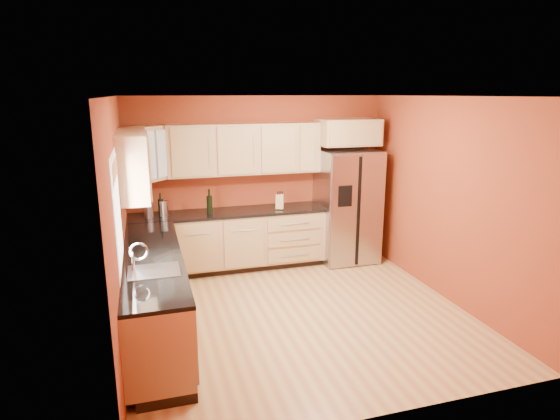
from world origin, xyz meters
name	(u,v)px	position (x,y,z in m)	size (l,w,h in m)	color
floor	(299,313)	(0.00, 0.00, 0.00)	(4.00, 4.00, 0.00)	#B07844
ceiling	(301,96)	(0.00, 0.00, 2.60)	(4.00, 4.00, 0.00)	white
wall_back	(259,181)	(0.00, 2.00, 1.30)	(4.00, 0.04, 2.60)	maroon
wall_front	(383,271)	(0.00, -2.00, 1.30)	(4.00, 0.04, 2.60)	maroon
wall_left	(120,224)	(-2.00, 0.00, 1.30)	(0.04, 4.00, 2.60)	maroon
wall_right	(447,200)	(2.00, 0.00, 1.30)	(0.04, 4.00, 2.60)	maroon
base_cabinets_back	(229,242)	(-0.55, 1.70, 0.44)	(2.90, 0.60, 0.88)	tan
base_cabinets_left	(154,296)	(-1.70, 0.00, 0.44)	(0.60, 2.80, 0.88)	tan
countertop_back	(228,213)	(-0.55, 1.69, 0.90)	(2.90, 0.62, 0.04)	black
countertop_left	(153,257)	(-1.69, 0.00, 0.90)	(0.62, 2.80, 0.04)	black
upper_cabinets_back	(245,149)	(-0.25, 1.83, 1.83)	(2.30, 0.33, 0.75)	tan
upper_cabinets_left	(133,164)	(-1.83, 0.72, 1.83)	(0.33, 1.35, 0.75)	tan
corner_upper_cabinet	(146,154)	(-1.67, 1.67, 1.83)	(0.62, 0.33, 0.75)	tan
over_fridge_cabinet	(347,132)	(1.35, 1.70, 2.05)	(0.92, 0.60, 0.40)	tan
refrigerator	(347,206)	(1.35, 1.62, 0.89)	(0.90, 0.75, 1.78)	#ADADB2
window	(118,212)	(-1.98, -0.50, 1.55)	(0.03, 0.90, 1.00)	white
sink_faucet	(153,257)	(-1.69, -0.50, 1.07)	(0.50, 0.42, 0.30)	silver
canister_left	(163,208)	(-1.48, 1.71, 1.03)	(0.13, 0.13, 0.22)	#ADADB2
canister_right	(149,211)	(-1.69, 1.65, 1.02)	(0.12, 0.12, 0.20)	#ADADB2
wine_bottle_a	(161,205)	(-1.52, 1.70, 1.09)	(0.08, 0.08, 0.34)	black
wine_bottle_b	(209,202)	(-0.83, 1.62, 1.10)	(0.08, 0.08, 0.37)	black
knife_block	(280,202)	(0.23, 1.62, 1.03)	(0.11, 0.10, 0.23)	tan
soap_dispenser	(281,204)	(0.25, 1.61, 1.00)	(0.06, 0.06, 0.17)	silver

